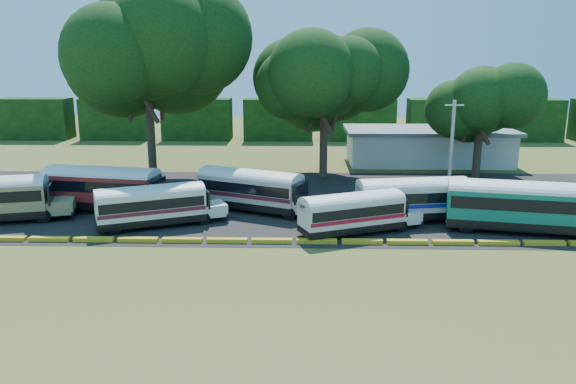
{
  "coord_description": "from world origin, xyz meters",
  "views": [
    {
      "loc": [
        3.46,
        -34.51,
        12.24
      ],
      "look_at": [
        2.45,
        6.0,
        2.29
      ],
      "focal_mm": 35.0,
      "sensor_mm": 36.0,
      "label": 1
    }
  ],
  "objects_px": {
    "tree_west": "(146,44)",
    "bus_white_red": "(354,211)",
    "bus_cream_west": "(153,203)",
    "bus_teal": "(518,203)",
    "bus_red": "(105,186)"
  },
  "relations": [
    {
      "from": "bus_cream_west",
      "to": "bus_teal",
      "type": "xyz_separation_m",
      "value": [
        25.97,
        -0.61,
        0.36
      ]
    },
    {
      "from": "bus_teal",
      "to": "tree_west",
      "type": "height_order",
      "value": "tree_west"
    },
    {
      "from": "tree_west",
      "to": "bus_teal",
      "type": "bearing_deg",
      "value": -27.27
    },
    {
      "from": "tree_west",
      "to": "bus_red",
      "type": "bearing_deg",
      "value": -95.12
    },
    {
      "from": "tree_west",
      "to": "bus_white_red",
      "type": "bearing_deg",
      "value": -41.35
    },
    {
      "from": "bus_red",
      "to": "bus_white_red",
      "type": "relative_size",
      "value": 1.25
    },
    {
      "from": "bus_teal",
      "to": "bus_white_red",
      "type": "bearing_deg",
      "value": -164.64
    },
    {
      "from": "bus_cream_west",
      "to": "bus_teal",
      "type": "height_order",
      "value": "bus_teal"
    },
    {
      "from": "bus_cream_west",
      "to": "bus_teal",
      "type": "bearing_deg",
      "value": -24.89
    },
    {
      "from": "bus_cream_west",
      "to": "bus_teal",
      "type": "distance_m",
      "value": 25.98
    },
    {
      "from": "bus_teal",
      "to": "tree_west",
      "type": "bearing_deg",
      "value": 164.44
    },
    {
      "from": "bus_red",
      "to": "bus_cream_west",
      "type": "distance_m",
      "value": 6.32
    },
    {
      "from": "bus_white_red",
      "to": "tree_west",
      "type": "height_order",
      "value": "tree_west"
    },
    {
      "from": "bus_red",
      "to": "bus_white_red",
      "type": "xyz_separation_m",
      "value": [
        19.31,
        -5.36,
        -0.42
      ]
    },
    {
      "from": "bus_red",
      "to": "tree_west",
      "type": "bearing_deg",
      "value": 94.68
    }
  ]
}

